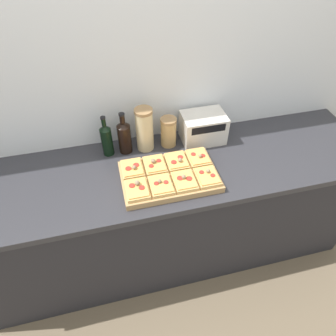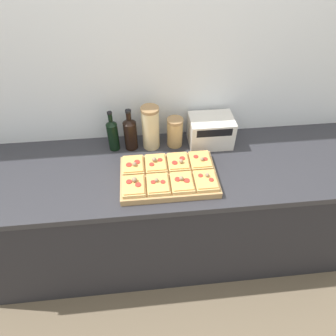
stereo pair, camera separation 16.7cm
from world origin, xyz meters
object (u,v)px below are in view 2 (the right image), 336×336
(olive_oil_bottle, at_px, (113,134))
(grain_jar_tall, at_px, (151,128))
(wine_bottle, at_px, (130,133))
(toaster_oven, at_px, (211,131))
(cutting_board, at_px, (169,177))
(grain_jar_short, at_px, (175,132))

(olive_oil_bottle, height_order, grain_jar_tall, grain_jar_tall)
(olive_oil_bottle, height_order, wine_bottle, wine_bottle)
(grain_jar_tall, bearing_deg, toaster_oven, -0.61)
(wine_bottle, bearing_deg, cutting_board, -56.50)
(cutting_board, bearing_deg, wine_bottle, 123.50)
(cutting_board, bearing_deg, toaster_oven, 45.58)
(grain_jar_tall, xyz_separation_m, toaster_oven, (0.37, -0.00, -0.05))
(olive_oil_bottle, relative_size, toaster_oven, 0.92)
(olive_oil_bottle, bearing_deg, toaster_oven, -0.38)
(cutting_board, bearing_deg, grain_jar_short, 76.91)
(cutting_board, relative_size, wine_bottle, 1.95)
(grain_jar_tall, xyz_separation_m, grain_jar_short, (0.15, 0.00, -0.04))
(wine_bottle, distance_m, grain_jar_short, 0.27)
(olive_oil_bottle, bearing_deg, grain_jar_short, -0.00)
(cutting_board, distance_m, toaster_oven, 0.43)
(grain_jar_short, bearing_deg, olive_oil_bottle, 180.00)
(grain_jar_tall, distance_m, grain_jar_short, 0.16)
(cutting_board, distance_m, wine_bottle, 0.38)
(cutting_board, xyz_separation_m, grain_jar_tall, (-0.08, 0.31, 0.12))
(olive_oil_bottle, bearing_deg, cutting_board, -44.73)
(olive_oil_bottle, xyz_separation_m, grain_jar_short, (0.38, -0.00, -0.01))
(wine_bottle, distance_m, grain_jar_tall, 0.13)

